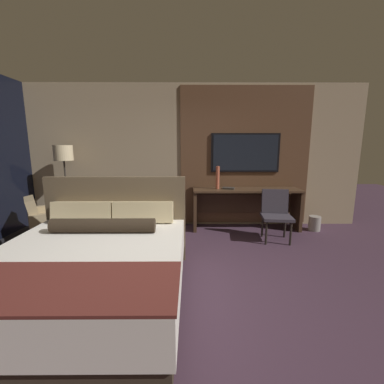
% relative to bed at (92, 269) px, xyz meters
% --- Properties ---
extents(ground_plane, '(16.00, 16.00, 0.00)m').
position_rel_bed_xyz_m(ground_plane, '(0.84, 0.07, -0.35)').
color(ground_plane, '#3D2838').
extents(wall_back_tv_panel, '(7.20, 0.09, 2.80)m').
position_rel_bed_xyz_m(wall_back_tv_panel, '(1.03, 2.67, 1.05)').
color(wall_back_tv_panel, tan).
rests_on(wall_back_tv_panel, ground_plane).
extents(bed, '(1.93, 2.15, 1.21)m').
position_rel_bed_xyz_m(bed, '(0.00, 0.00, 0.00)').
color(bed, '#33281E').
rests_on(bed, ground_plane).
extents(desk, '(2.05, 0.52, 0.80)m').
position_rel_bed_xyz_m(desk, '(2.12, 2.39, 0.20)').
color(desk, '#422D1E').
rests_on(desk, ground_plane).
extents(tv, '(1.35, 0.04, 0.76)m').
position_rel_bed_xyz_m(tv, '(2.12, 2.59, 1.13)').
color(tv, black).
extents(desk_chair, '(0.54, 0.53, 0.87)m').
position_rel_bed_xyz_m(desk_chair, '(2.52, 1.79, 0.16)').
color(desk_chair, '#38333D').
rests_on(desk_chair, ground_plane).
extents(armchair_by_window, '(0.99, 1.00, 0.79)m').
position_rel_bed_xyz_m(armchair_by_window, '(-1.38, 1.77, -0.08)').
color(armchair_by_window, '#998460').
rests_on(armchair_by_window, ground_plane).
extents(floor_lamp, '(0.34, 0.34, 1.63)m').
position_rel_bed_xyz_m(floor_lamp, '(-1.32, 2.30, 1.01)').
color(floor_lamp, '#282623').
rests_on(floor_lamp, ground_plane).
extents(vase_tall, '(0.07, 0.07, 0.44)m').
position_rel_bed_xyz_m(vase_tall, '(1.56, 2.37, 0.66)').
color(vase_tall, '#B2563D').
rests_on(vase_tall, desk).
extents(book, '(0.25, 0.20, 0.03)m').
position_rel_bed_xyz_m(book, '(1.77, 2.34, 0.46)').
color(book, '#332D28').
rests_on(book, desk).
extents(waste_bin, '(0.22, 0.22, 0.28)m').
position_rel_bed_xyz_m(waste_bin, '(3.44, 2.23, -0.21)').
color(waste_bin, gray).
rests_on(waste_bin, ground_plane).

